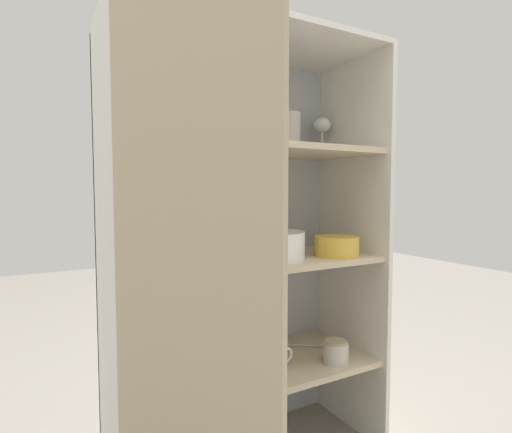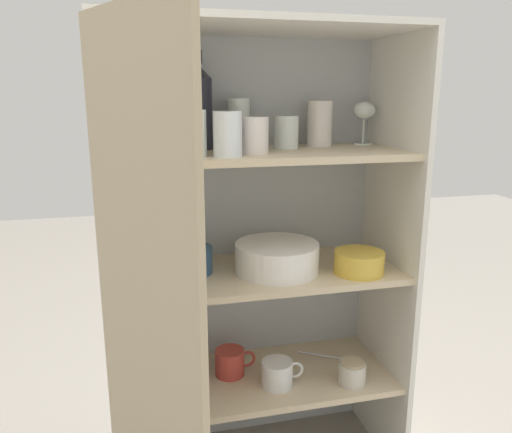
{
  "view_description": "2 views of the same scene",
  "coord_description": "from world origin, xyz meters",
  "px_view_note": "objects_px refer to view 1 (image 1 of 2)",
  "views": [
    {
      "loc": [
        -0.61,
        -0.96,
        0.91
      ],
      "look_at": [
        0.03,
        0.18,
        0.83
      ],
      "focal_mm": 28.0,
      "sensor_mm": 36.0,
      "label": 1
    },
    {
      "loc": [
        -0.35,
        -1.23,
        1.22
      ],
      "look_at": [
        -0.0,
        0.21,
        0.85
      ],
      "focal_mm": 35.0,
      "sensor_mm": 36.0,
      "label": 2
    }
  ],
  "objects_px": {
    "plate_stack_white": "(266,245)",
    "serving_bowl_small": "(337,245)",
    "coffee_mug_primary": "(271,359)",
    "wine_bottle": "(191,107)",
    "storage_jar": "(336,352)",
    "mixing_bowl_large": "(180,250)"
  },
  "relations": [
    {
      "from": "plate_stack_white",
      "to": "mixing_bowl_large",
      "type": "height_order",
      "value": "plate_stack_white"
    },
    {
      "from": "mixing_bowl_large",
      "to": "coffee_mug_primary",
      "type": "relative_size",
      "value": 1.24
    },
    {
      "from": "coffee_mug_primary",
      "to": "storage_jar",
      "type": "distance_m",
      "value": 0.24
    },
    {
      "from": "wine_bottle",
      "to": "coffee_mug_primary",
      "type": "distance_m",
      "value": 0.86
    },
    {
      "from": "plate_stack_white",
      "to": "serving_bowl_small",
      "type": "relative_size",
      "value": 1.69
    },
    {
      "from": "mixing_bowl_large",
      "to": "serving_bowl_small",
      "type": "relative_size",
      "value": 1.11
    },
    {
      "from": "wine_bottle",
      "to": "mixing_bowl_large",
      "type": "relative_size",
      "value": 1.7
    },
    {
      "from": "plate_stack_white",
      "to": "coffee_mug_primary",
      "type": "height_order",
      "value": "plate_stack_white"
    },
    {
      "from": "storage_jar",
      "to": "mixing_bowl_large",
      "type": "bearing_deg",
      "value": 163.77
    },
    {
      "from": "storage_jar",
      "to": "coffee_mug_primary",
      "type": "bearing_deg",
      "value": 168.41
    },
    {
      "from": "wine_bottle",
      "to": "storage_jar",
      "type": "bearing_deg",
      "value": -24.98
    },
    {
      "from": "plate_stack_white",
      "to": "storage_jar",
      "type": "xyz_separation_m",
      "value": [
        0.23,
        -0.09,
        -0.37
      ]
    },
    {
      "from": "plate_stack_white",
      "to": "mixing_bowl_large",
      "type": "xyz_separation_m",
      "value": [
        -0.28,
        0.06,
        -0.0
      ]
    },
    {
      "from": "wine_bottle",
      "to": "mixing_bowl_large",
      "type": "distance_m",
      "value": 0.46
    },
    {
      "from": "mixing_bowl_large",
      "to": "coffee_mug_primary",
      "type": "distance_m",
      "value": 0.47
    },
    {
      "from": "serving_bowl_small",
      "to": "storage_jar",
      "type": "bearing_deg",
      "value": -126.16
    },
    {
      "from": "coffee_mug_primary",
      "to": "storage_jar",
      "type": "relative_size",
      "value": 1.57
    },
    {
      "from": "wine_bottle",
      "to": "serving_bowl_small",
      "type": "distance_m",
      "value": 0.67
    },
    {
      "from": "mixing_bowl_large",
      "to": "coffee_mug_primary",
      "type": "bearing_deg",
      "value": -20.05
    },
    {
      "from": "coffee_mug_primary",
      "to": "storage_jar",
      "type": "xyz_separation_m",
      "value": [
        0.23,
        -0.05,
        -0.0
      ]
    },
    {
      "from": "plate_stack_white",
      "to": "mixing_bowl_large",
      "type": "bearing_deg",
      "value": 168.36
    },
    {
      "from": "mixing_bowl_large",
      "to": "plate_stack_white",
      "type": "bearing_deg",
      "value": -11.64
    }
  ]
}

